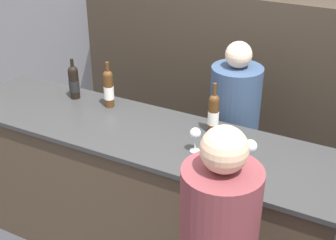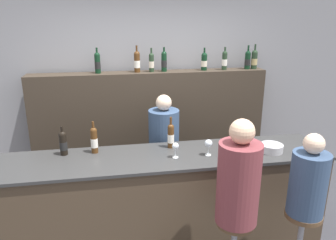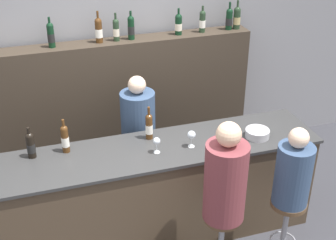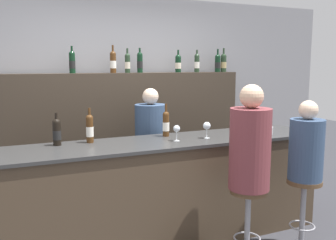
{
  "view_description": "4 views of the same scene",
  "coord_description": "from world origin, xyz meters",
  "px_view_note": "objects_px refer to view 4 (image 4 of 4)",
  "views": [
    {
      "loc": [
        1.02,
        -1.87,
        2.46
      ],
      "look_at": [
        -0.09,
        0.23,
        1.19
      ],
      "focal_mm": 50.0,
      "sensor_mm": 36.0,
      "label": 1
    },
    {
      "loc": [
        -0.5,
        -2.59,
        2.33
      ],
      "look_at": [
        0.02,
        0.33,
        1.37
      ],
      "focal_mm": 35.0,
      "sensor_mm": 36.0,
      "label": 2
    },
    {
      "loc": [
        -0.89,
        -3.15,
        3.28
      ],
      "look_at": [
        0.21,
        0.32,
        1.29
      ],
      "focal_mm": 50.0,
      "sensor_mm": 36.0,
      "label": 3
    },
    {
      "loc": [
        -1.42,
        -2.91,
        1.73
      ],
      "look_at": [
        0.01,
        0.3,
        1.21
      ],
      "focal_mm": 40.0,
      "sensor_mm": 36.0,
      "label": 4
    }
  ],
  "objects_px": {
    "wine_bottle_backbar_7": "(223,63)",
    "metal_bowl": "(262,130)",
    "wine_bottle_backbar_6": "(218,63)",
    "wine_glass_1": "(207,126)",
    "bar_stool_left": "(248,206)",
    "wine_bottle_backbar_5": "(197,63)",
    "bar_stool_right": "(304,196)",
    "wine_bottle_backbar_0": "(72,62)",
    "guest_seated_right": "(306,146)",
    "wine_bottle_backbar_2": "(127,63)",
    "wine_bottle_backbar_4": "(178,63)",
    "wine_bottle_backbar_1": "(113,62)",
    "bartender": "(151,159)",
    "wine_bottle_backbar_3": "(140,62)",
    "wine_glass_0": "(177,129)",
    "wine_bottle_counter_1": "(90,128)",
    "wine_bottle_counter_0": "(57,132)",
    "guest_seated_left": "(250,145)",
    "wine_bottle_counter_2": "(166,123)"
  },
  "relations": [
    {
      "from": "wine_bottle_counter_1",
      "to": "bar_stool_right",
      "type": "height_order",
      "value": "wine_bottle_counter_1"
    },
    {
      "from": "wine_bottle_counter_1",
      "to": "wine_bottle_backbar_4",
      "type": "height_order",
      "value": "wine_bottle_backbar_4"
    },
    {
      "from": "wine_bottle_counter_1",
      "to": "guest_seated_right",
      "type": "height_order",
      "value": "guest_seated_right"
    },
    {
      "from": "wine_glass_1",
      "to": "bar_stool_right",
      "type": "relative_size",
      "value": 0.24
    },
    {
      "from": "bar_stool_left",
      "to": "wine_bottle_backbar_7",
      "type": "bearing_deg",
      "value": 64.04
    },
    {
      "from": "wine_bottle_backbar_4",
      "to": "wine_glass_1",
      "type": "height_order",
      "value": "wine_bottle_backbar_4"
    },
    {
      "from": "bar_stool_left",
      "to": "wine_bottle_backbar_5",
      "type": "bearing_deg",
      "value": 74.91
    },
    {
      "from": "bartender",
      "to": "guest_seated_right",
      "type": "bearing_deg",
      "value": -51.17
    },
    {
      "from": "wine_bottle_backbar_1",
      "to": "bartender",
      "type": "height_order",
      "value": "wine_bottle_backbar_1"
    },
    {
      "from": "wine_bottle_backbar_1",
      "to": "bar_stool_left",
      "type": "relative_size",
      "value": 0.5
    },
    {
      "from": "wine_bottle_counter_2",
      "to": "wine_bottle_backbar_2",
      "type": "distance_m",
      "value": 1.22
    },
    {
      "from": "bar_stool_left",
      "to": "bar_stool_right",
      "type": "xyz_separation_m",
      "value": [
        0.63,
        0.0,
        0.0
      ]
    },
    {
      "from": "wine_bottle_backbar_0",
      "to": "wine_bottle_counter_0",
      "type": "bearing_deg",
      "value": -107.85
    },
    {
      "from": "bartender",
      "to": "bar_stool_left",
      "type": "bearing_deg",
      "value": -72.57
    },
    {
      "from": "wine_bottle_backbar_1",
      "to": "wine_bottle_counter_0",
      "type": "bearing_deg",
      "value": -128.17
    },
    {
      "from": "wine_bottle_backbar_0",
      "to": "wine_bottle_backbar_6",
      "type": "bearing_deg",
      "value": 0.0
    },
    {
      "from": "wine_bottle_counter_0",
      "to": "wine_bottle_backbar_5",
      "type": "distance_m",
      "value": 2.33
    },
    {
      "from": "wine_bottle_backbar_2",
      "to": "wine_bottle_backbar_4",
      "type": "distance_m",
      "value": 0.69
    },
    {
      "from": "wine_bottle_backbar_0",
      "to": "bar_stool_left",
      "type": "xyz_separation_m",
      "value": [
        1.13,
        -1.93,
        -1.25
      ]
    },
    {
      "from": "wine_bottle_backbar_5",
      "to": "bar_stool_right",
      "type": "relative_size",
      "value": 0.44
    },
    {
      "from": "guest_seated_left",
      "to": "bar_stool_left",
      "type": "bearing_deg",
      "value": 0.0
    },
    {
      "from": "wine_bottle_counter_2",
      "to": "guest_seated_right",
      "type": "distance_m",
      "value": 1.36
    },
    {
      "from": "wine_bottle_backbar_6",
      "to": "wine_glass_1",
      "type": "height_order",
      "value": "wine_bottle_backbar_6"
    },
    {
      "from": "bar_stool_right",
      "to": "wine_bottle_backbar_4",
      "type": "bearing_deg",
      "value": 101.44
    },
    {
      "from": "wine_bottle_backbar_1",
      "to": "bartender",
      "type": "bearing_deg",
      "value": -69.91
    },
    {
      "from": "wine_bottle_counter_1",
      "to": "wine_bottle_backbar_1",
      "type": "bearing_deg",
      "value": 63.23
    },
    {
      "from": "wine_bottle_backbar_7",
      "to": "metal_bowl",
      "type": "xyz_separation_m",
      "value": [
        -0.35,
        -1.34,
        -0.71
      ]
    },
    {
      "from": "wine_bottle_backbar_1",
      "to": "bar_stool_left",
      "type": "height_order",
      "value": "wine_bottle_backbar_1"
    },
    {
      "from": "wine_glass_0",
      "to": "bar_stool_left",
      "type": "height_order",
      "value": "wine_glass_0"
    },
    {
      "from": "wine_bottle_backbar_5",
      "to": "bartender",
      "type": "bearing_deg",
      "value": -145.11
    },
    {
      "from": "wine_bottle_backbar_3",
      "to": "wine_bottle_backbar_5",
      "type": "height_order",
      "value": "wine_bottle_backbar_3"
    },
    {
      "from": "bar_stool_right",
      "to": "wine_bottle_backbar_5",
      "type": "bearing_deg",
      "value": 93.29
    },
    {
      "from": "wine_bottle_backbar_6",
      "to": "wine_glass_1",
      "type": "relative_size",
      "value": 1.92
    },
    {
      "from": "guest_seated_right",
      "to": "wine_bottle_backbar_6",
      "type": "bearing_deg",
      "value": 83.71
    },
    {
      "from": "wine_bottle_backbar_5",
      "to": "wine_bottle_backbar_3",
      "type": "bearing_deg",
      "value": -180.0
    },
    {
      "from": "wine_bottle_backbar_3",
      "to": "metal_bowl",
      "type": "distance_m",
      "value": 1.75
    },
    {
      "from": "wine_glass_1",
      "to": "wine_bottle_counter_1",
      "type": "bearing_deg",
      "value": 166.74
    },
    {
      "from": "metal_bowl",
      "to": "wine_bottle_counter_1",
      "type": "bearing_deg",
      "value": 170.89
    },
    {
      "from": "wine_bottle_counter_0",
      "to": "wine_bottle_backbar_4",
      "type": "bearing_deg",
      "value": 31.71
    },
    {
      "from": "wine_glass_0",
      "to": "bar_stool_right",
      "type": "distance_m",
      "value": 1.34
    },
    {
      "from": "wine_bottle_backbar_5",
      "to": "guest_seated_right",
      "type": "relative_size",
      "value": 0.4
    },
    {
      "from": "wine_bottle_backbar_6",
      "to": "wine_bottle_backbar_5",
      "type": "bearing_deg",
      "value": 180.0
    },
    {
      "from": "wine_bottle_counter_0",
      "to": "wine_glass_0",
      "type": "xyz_separation_m",
      "value": [
        1.07,
        -0.26,
        -0.01
      ]
    },
    {
      "from": "wine_bottle_backbar_0",
      "to": "wine_glass_1",
      "type": "xyz_separation_m",
      "value": [
        1.06,
        -1.31,
        -0.63
      ]
    },
    {
      "from": "wine_bottle_backbar_7",
      "to": "metal_bowl",
      "type": "bearing_deg",
      "value": -104.79
    },
    {
      "from": "bartender",
      "to": "metal_bowl",
      "type": "bearing_deg",
      "value": -35.08
    },
    {
      "from": "wine_bottle_backbar_6",
      "to": "wine_bottle_counter_1",
      "type": "bearing_deg",
      "value": -152.34
    },
    {
      "from": "wine_bottle_backbar_6",
      "to": "bar_stool_right",
      "type": "distance_m",
      "value": 2.3
    },
    {
      "from": "wine_bottle_backbar_3",
      "to": "bar_stool_right",
      "type": "bearing_deg",
      "value": -64.43
    },
    {
      "from": "wine_bottle_backbar_0",
      "to": "bar_stool_right",
      "type": "height_order",
      "value": "wine_bottle_backbar_0"
    }
  ]
}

